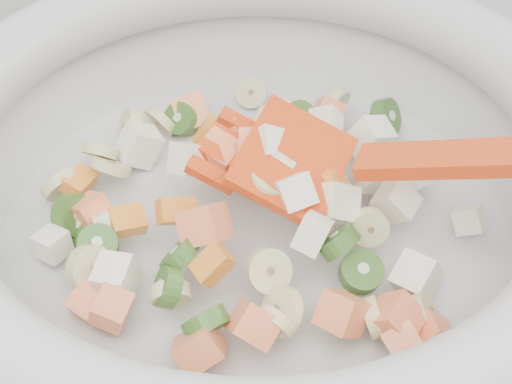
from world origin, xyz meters
name	(u,v)px	position (x,y,z in m)	size (l,w,h in m)	color
mixing_bowl	(257,176)	(-0.15, 1.51, 0.96)	(0.42, 0.41, 0.16)	silver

